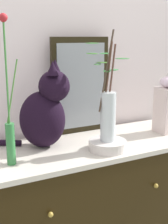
{
  "coord_description": "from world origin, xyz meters",
  "views": [
    {
      "loc": [
        -0.72,
        -1.39,
        1.44
      ],
      "look_at": [
        0.0,
        0.0,
        1.06
      ],
      "focal_mm": 49.92,
      "sensor_mm": 36.0,
      "label": 1
    }
  ],
  "objects": [
    {
      "name": "sideboard",
      "position": [
        0.0,
        -0.0,
        0.44
      ],
      "size": [
        1.32,
        0.51,
        0.88
      ],
      "color": "black",
      "rests_on": "ground_plane"
    },
    {
      "name": "vase_glass_clear",
      "position": [
        0.07,
        -0.12,
        1.08
      ],
      "size": [
        0.2,
        0.17,
        0.54
      ],
      "color": "silver",
      "rests_on": "bowl_porcelain"
    },
    {
      "name": "mirror_leaning",
      "position": [
        0.09,
        0.22,
        1.16
      ],
      "size": [
        0.36,
        0.03,
        0.56
      ],
      "color": "black",
      "rests_on": "sideboard"
    },
    {
      "name": "wall_back",
      "position": [
        0.0,
        0.32,
        1.3
      ],
      "size": [
        4.4,
        0.08,
        2.6
      ],
      "primitive_type": "cube",
      "color": "silver",
      "rests_on": "ground_plane"
    },
    {
      "name": "vase_slim_green",
      "position": [
        -0.41,
        -0.08,
        1.07
      ],
      "size": [
        0.07,
        0.04,
        0.65
      ],
      "color": "#317C3E",
      "rests_on": "sideboard"
    },
    {
      "name": "jar_lidded_porcelain",
      "position": [
        0.55,
        -0.02,
        1.04
      ],
      "size": [
        0.12,
        0.12,
        0.36
      ],
      "color": "silver",
      "rests_on": "sideboard"
    },
    {
      "name": "bowl_porcelain",
      "position": [
        0.07,
        -0.12,
        0.9
      ],
      "size": [
        0.19,
        0.19,
        0.05
      ],
      "primitive_type": "cylinder",
      "color": "silver",
      "rests_on": "sideboard"
    },
    {
      "name": "cat_sitting",
      "position": [
        -0.19,
        0.07,
        1.07
      ],
      "size": [
        0.43,
        0.32,
        0.45
      ],
      "color": "black",
      "rests_on": "sideboard"
    }
  ]
}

